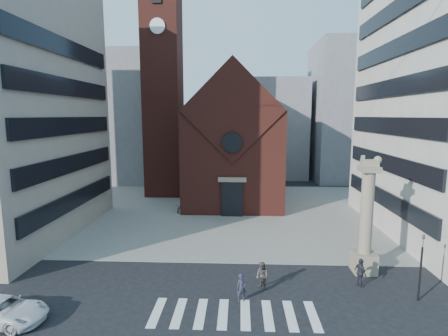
{
  "coord_description": "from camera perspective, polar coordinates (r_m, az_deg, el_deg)",
  "views": [
    {
      "loc": [
        0.79,
        -21.83,
        11.45
      ],
      "look_at": [
        -0.53,
        8.0,
        6.95
      ],
      "focal_mm": 28.0,
      "sensor_mm": 36.0,
      "label": 1
    }
  ],
  "objects": [
    {
      "name": "zebra_crossing",
      "position": [
        22.04,
        1.67,
        -22.72
      ],
      "size": [
        10.2,
        3.2,
        0.01
      ],
      "primitive_type": null,
      "color": "white",
      "rests_on": "ground"
    },
    {
      "name": "piazza",
      "position": [
        42.41,
        1.38,
        -7.06
      ],
      "size": [
        46.0,
        30.0,
        0.05
      ],
      "primitive_type": "cube",
      "color": "gray",
      "rests_on": "ground"
    },
    {
      "name": "church",
      "position": [
        47.0,
        1.57,
        4.34
      ],
      "size": [
        12.0,
        16.65,
        18.0
      ],
      "color": "maroon",
      "rests_on": "ground"
    },
    {
      "name": "campanile",
      "position": [
        51.16,
        -9.92,
        13.25
      ],
      "size": [
        5.5,
        5.5,
        31.2
      ],
      "color": "maroon",
      "rests_on": "ground"
    },
    {
      "name": "pedestrian_2",
      "position": [
        26.19,
        21.39,
        -15.62
      ],
      "size": [
        0.77,
        1.23,
        1.95
      ],
      "primitive_type": "imported",
      "rotation": [
        0.0,
        0.0,
        1.85
      ],
      "color": "#2B2A32",
      "rests_on": "ground"
    },
    {
      "name": "bg_block_right",
      "position": [
        67.27,
        21.16,
        8.47
      ],
      "size": [
        16.0,
        14.0,
        24.0
      ],
      "primitive_type": "cube",
      "color": "gray",
      "rests_on": "ground"
    },
    {
      "name": "bg_block_left",
      "position": [
        65.23,
        -16.21,
        7.84
      ],
      "size": [
        16.0,
        14.0,
        22.0
      ],
      "primitive_type": "cube",
      "color": "gray",
      "rests_on": "ground"
    },
    {
      "name": "white_car",
      "position": [
        24.36,
        -32.42,
        -19.07
      ],
      "size": [
        5.21,
        2.92,
        1.37
      ],
      "primitive_type": "imported",
      "rotation": [
        0.0,
        0.0,
        1.44
      ],
      "color": "white",
      "rests_on": "ground"
    },
    {
      "name": "pedestrian_1",
      "position": [
        24.29,
        6.24,
        -17.14
      ],
      "size": [
        1.11,
        1.15,
        1.87
      ],
      "primitive_type": "imported",
      "rotation": [
        0.0,
        0.0,
        -0.92
      ],
      "color": "#524742",
      "rests_on": "ground"
    },
    {
      "name": "traffic_light",
      "position": [
        25.37,
        29.46,
        -13.76
      ],
      "size": [
        0.13,
        0.16,
        4.3
      ],
      "color": "black",
      "rests_on": "ground"
    },
    {
      "name": "pedestrian_0",
      "position": [
        22.9,
        2.88,
        -18.93
      ],
      "size": [
        0.75,
        0.62,
        1.75
      ],
      "primitive_type": "imported",
      "rotation": [
        0.0,
        0.0,
        0.37
      ],
      "color": "#2A2737",
      "rests_on": "ground"
    },
    {
      "name": "scooter_1",
      "position": [
        41.79,
        -5.11,
        -6.53
      ],
      "size": [
        0.68,
        1.83,
        1.08
      ],
      "primitive_type": "imported",
      "rotation": [
        0.0,
        0.0,
        -0.1
      ],
      "color": "black",
      "rests_on": "piazza"
    },
    {
      "name": "ground",
      "position": [
        24.66,
        0.43,
        -19.09
      ],
      "size": [
        120.0,
        120.0,
        0.0
      ],
      "primitive_type": "plane",
      "color": "black",
      "rests_on": "ground"
    },
    {
      "name": "scooter_0",
      "position": [
        42.04,
        -7.24,
        -6.55
      ],
      "size": [
        0.82,
        1.9,
        0.97
      ],
      "primitive_type": "imported",
      "rotation": [
        0.0,
        0.0,
        -0.1
      ],
      "color": "black",
      "rests_on": "piazza"
    },
    {
      "name": "lion_column",
      "position": [
        27.67,
        22.15,
        -8.87
      ],
      "size": [
        1.63,
        1.6,
        8.68
      ],
      "color": "gray",
      "rests_on": "ground"
    },
    {
      "name": "scooter_2",
      "position": [
        41.63,
        -2.95,
        -6.64
      ],
      "size": [
        0.82,
        1.9,
        0.97
      ],
      "primitive_type": "imported",
      "rotation": [
        0.0,
        0.0,
        -0.1
      ],
      "color": "black",
      "rests_on": "piazza"
    },
    {
      "name": "bg_block_mid",
      "position": [
        67.08,
        7.03,
        6.41
      ],
      "size": [
        14.0,
        12.0,
        18.0
      ],
      "primitive_type": "cube",
      "color": "gray",
      "rests_on": "ground"
    },
    {
      "name": "scooter_5",
      "position": [
        41.44,
        3.58,
        -6.64
      ],
      "size": [
        0.68,
        1.83,
        1.08
      ],
      "primitive_type": "imported",
      "rotation": [
        0.0,
        0.0,
        -0.1
      ],
      "color": "black",
      "rests_on": "piazza"
    },
    {
      "name": "scooter_4",
      "position": [
        41.45,
        1.4,
        -6.7
      ],
      "size": [
        0.82,
        1.9,
        0.97
      ],
      "primitive_type": "imported",
      "rotation": [
        0.0,
        0.0,
        -0.1
      ],
      "color": "black",
      "rests_on": "piazza"
    },
    {
      "name": "scooter_3",
      "position": [
        41.49,
        -0.78,
        -6.61
      ],
      "size": [
        0.68,
        1.83,
        1.08
      ],
      "primitive_type": "imported",
      "rotation": [
        0.0,
        0.0,
        -0.1
      ],
      "color": "black",
      "rests_on": "piazza"
    },
    {
      "name": "scooter_6",
      "position": [
        41.51,
        5.76,
        -6.72
      ],
      "size": [
        0.82,
        1.9,
        0.97
      ],
      "primitive_type": "imported",
      "rotation": [
        0.0,
        0.0,
        -0.1
      ],
      "color": "black",
      "rests_on": "piazza"
    }
  ]
}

